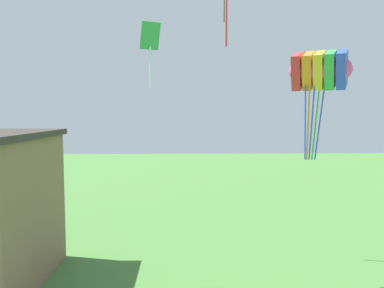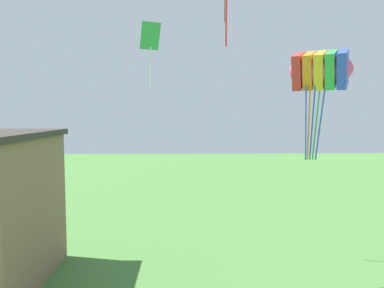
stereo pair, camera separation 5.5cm
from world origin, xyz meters
The scene contains 2 objects.
kite_rainbow_parafoil centered at (4.94, 12.84, 8.26)m, with size 2.79×2.47×4.23m.
kite_green_diamond centered at (-1.31, 10.80, 8.88)m, with size 0.70×0.53×2.04m.
Camera 1 is at (-0.31, -1.38, 6.63)m, focal length 35.00 mm.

